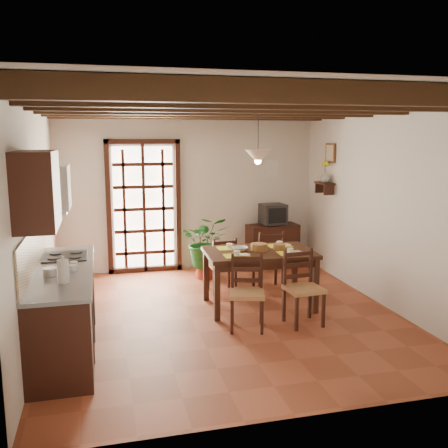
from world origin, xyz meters
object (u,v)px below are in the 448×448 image
object	(u,v)px
dining_table	(259,258)
chair_near_left	(247,306)
chair_far_right	(268,271)
sideboard	(272,245)
chair_far_left	(222,275)
potted_plant	(206,244)
pendant_lamp	(258,155)
crt_tv	(273,214)
kitchen_counter	(64,308)
chair_near_right	(303,302)

from	to	relation	value
dining_table	chair_near_left	xyz separation A→B (m)	(-0.39, -0.73, -0.41)
chair_far_right	sideboard	bearing A→B (deg)	-110.22
chair_near_left	chair_far_left	distance (m)	1.49
chair_far_right	potted_plant	xyz separation A→B (m)	(-0.79, 0.86, 0.28)
sideboard	pendant_lamp	world-z (taller)	pendant_lamp
pendant_lamp	chair_far_right	bearing A→B (deg)	58.18
chair_far_left	pendant_lamp	bearing A→B (deg)	113.07
crt_tv	pendant_lamp	size ratio (longest dim) A/B	0.53
pendant_lamp	chair_far_left	bearing A→B (deg)	116.91
sideboard	kitchen_counter	bearing A→B (deg)	-144.61
chair_far_right	pendant_lamp	distance (m)	1.94
chair_far_left	chair_near_left	bearing A→B (deg)	84.10
pendant_lamp	sideboard	bearing A→B (deg)	64.44
chair_near_left	potted_plant	xyz separation A→B (m)	(-0.01, 2.33, 0.29)
dining_table	potted_plant	world-z (taller)	potted_plant
pendant_lamp	kitchen_counter	bearing A→B (deg)	-159.67
chair_far_left	crt_tv	xyz separation A→B (m)	(1.24, 1.23, 0.69)
dining_table	crt_tv	size ratio (longest dim) A/B	3.33
dining_table	pendant_lamp	xyz separation A→B (m)	(-0.00, 0.10, 1.39)
kitchen_counter	dining_table	bearing A→B (deg)	18.30
potted_plant	dining_table	bearing A→B (deg)	-75.88
chair_near_left	dining_table	bearing A→B (deg)	78.18
kitchen_counter	chair_far_left	bearing A→B (deg)	36.20
kitchen_counter	potted_plant	distance (m)	3.21
kitchen_counter	crt_tv	size ratio (longest dim) A/B	5.02
dining_table	sideboard	size ratio (longest dim) A/B	1.65
crt_tv	potted_plant	world-z (taller)	potted_plant
chair_far_right	sideboard	world-z (taller)	chair_far_right
chair_near_left	chair_far_left	world-z (taller)	chair_near_left
chair_near_right	potted_plant	bearing A→B (deg)	102.33
crt_tv	potted_plant	xyz separation A→B (m)	(-1.31, -0.40, -0.39)
dining_table	crt_tv	bearing A→B (deg)	67.64
crt_tv	pendant_lamp	xyz separation A→B (m)	(-0.91, -1.89, 1.12)
chair_near_left	chair_far_left	xyz separation A→B (m)	(0.05, 1.49, -0.02)
chair_near_left	chair_far_left	size ratio (longest dim) A/B	1.07
dining_table	kitchen_counter	bearing A→B (deg)	-159.57
chair_far_right	pendant_lamp	world-z (taller)	pendant_lamp
chair_near_left	crt_tv	size ratio (longest dim) A/B	2.02
dining_table	chair_near_left	size ratio (longest dim) A/B	1.65
chair_near_left	potted_plant	world-z (taller)	potted_plant
kitchen_counter	dining_table	xyz separation A→B (m)	(2.51, 0.83, 0.22)
chair_near_left	chair_far_right	xyz separation A→B (m)	(0.78, 1.46, 0.00)
dining_table	chair_far_right	xyz separation A→B (m)	(0.39, 0.73, -0.40)
chair_near_right	pendant_lamp	bearing A→B (deg)	106.26
chair_far_left	crt_tv	size ratio (longest dim) A/B	1.89
chair_far_right	potted_plant	bearing A→B (deg)	-45.48
sideboard	pendant_lamp	xyz separation A→B (m)	(-0.91, -1.90, 1.69)
chair_near_right	dining_table	bearing A→B (deg)	108.76
sideboard	potted_plant	bearing A→B (deg)	-167.17
chair_near_right	chair_far_right	world-z (taller)	chair_near_right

